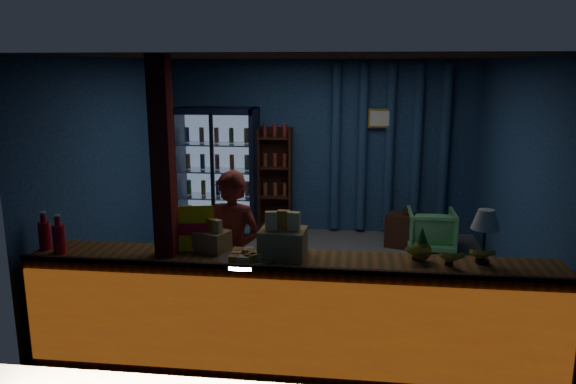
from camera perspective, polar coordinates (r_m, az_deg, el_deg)
name	(u,v)px	position (r m, az deg, el deg)	size (l,w,h in m)	color
ground	(309,282)	(6.75, 2.18, -9.08)	(4.60, 4.60, 0.00)	#515154
room_walls	(311,151)	(6.33, 2.30, 4.21)	(4.60, 4.60, 4.60)	navy
counter	(291,313)	(4.81, 0.26, -12.21)	(4.40, 0.57, 0.99)	brown
support_post	(165,214)	(4.77, -12.35, -2.22)	(0.16, 0.16, 2.60)	maroon
beverage_cooler	(219,172)	(8.56, -7.06, 2.05)	(1.20, 0.62, 1.90)	black
bottle_shelf	(276,180)	(8.56, -1.28, 1.20)	(0.50, 0.28, 1.60)	#3B1C12
curtain_folds	(389,149)	(8.48, 10.26, 4.35)	(1.74, 0.14, 2.50)	navy
framed_picture	(380,118)	(8.38, 9.37, 7.39)	(0.36, 0.04, 0.28)	gold
shopkeeper	(233,255)	(5.28, -5.65, -6.34)	(0.57, 0.38, 1.57)	maroon
green_chair	(431,230)	(7.98, 14.31, -3.78)	(0.63, 0.64, 0.59)	#5CB86D
side_table	(405,231)	(8.10, 11.85, -3.85)	(0.60, 0.51, 0.55)	#3B1C12
yellow_sign	(185,229)	(4.88, -10.38, -3.70)	(0.49, 0.21, 0.39)	#F3F00C
soda_bottles	(52,236)	(5.20, -22.87, -4.14)	(0.28, 0.18, 0.34)	red
snack_box_left	(283,241)	(4.65, -0.52, -5.00)	(0.39, 0.33, 0.39)	#9D834C
snack_box_centre	(212,239)	(4.87, -7.71, -4.77)	(0.33, 0.30, 0.28)	#9D834C
pastry_tray	(245,258)	(4.61, -4.36, -6.70)	(0.47, 0.47, 0.08)	silver
banana_bunches	(449,255)	(4.70, 16.03, -6.13)	(0.72, 0.29, 0.16)	gold
table_lamp	(486,222)	(4.71, 19.44, -2.85)	(0.23, 0.23, 0.45)	black
pineapple	(422,247)	(4.70, 13.43, -5.51)	(0.16, 0.16, 0.28)	olive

